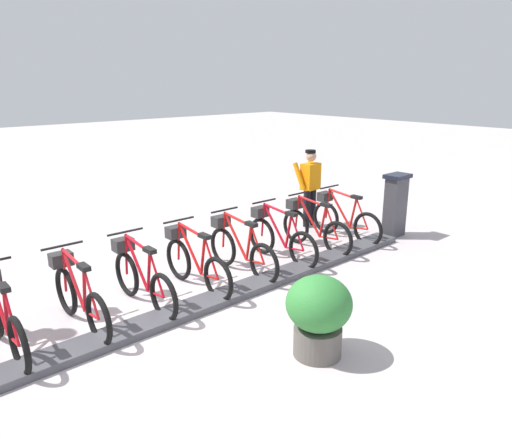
% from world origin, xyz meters
% --- Properties ---
extents(ground_plane, '(60.00, 60.00, 0.00)m').
position_xyz_m(ground_plane, '(0.00, 0.00, 0.00)').
color(ground_plane, beige).
extents(dock_rail_base, '(0.44, 9.76, 0.10)m').
position_xyz_m(dock_rail_base, '(0.00, 0.00, 0.05)').
color(dock_rail_base, '#47474C').
rests_on(dock_rail_base, ground).
extents(payment_kiosk, '(0.36, 0.52, 1.28)m').
position_xyz_m(payment_kiosk, '(0.05, -5.20, 0.67)').
color(payment_kiosk, '#38383D').
rests_on(payment_kiosk, ground).
extents(bike_docked_0, '(1.72, 0.54, 1.02)m').
position_xyz_m(bike_docked_0, '(0.62, -4.28, 0.43)').
color(bike_docked_0, black).
rests_on(bike_docked_0, ground).
extents(bike_docked_1, '(1.72, 0.54, 1.02)m').
position_xyz_m(bike_docked_1, '(0.62, -3.39, 0.43)').
color(bike_docked_1, black).
rests_on(bike_docked_1, ground).
extents(bike_docked_2, '(1.72, 0.54, 1.02)m').
position_xyz_m(bike_docked_2, '(0.62, -2.49, 0.43)').
color(bike_docked_2, black).
rests_on(bike_docked_2, ground).
extents(bike_docked_3, '(1.72, 0.54, 1.02)m').
position_xyz_m(bike_docked_3, '(0.62, -1.59, 0.43)').
color(bike_docked_3, black).
rests_on(bike_docked_3, ground).
extents(bike_docked_4, '(1.72, 0.54, 1.02)m').
position_xyz_m(bike_docked_4, '(0.62, -0.70, 0.43)').
color(bike_docked_4, black).
rests_on(bike_docked_4, ground).
extents(bike_docked_5, '(1.72, 0.54, 1.02)m').
position_xyz_m(bike_docked_5, '(0.62, 0.20, 0.43)').
color(bike_docked_5, black).
rests_on(bike_docked_5, ground).
extents(bike_docked_6, '(1.72, 0.54, 1.02)m').
position_xyz_m(bike_docked_6, '(0.62, 1.10, 0.43)').
color(bike_docked_6, black).
rests_on(bike_docked_6, ground).
extents(bike_docked_7, '(1.72, 0.54, 1.02)m').
position_xyz_m(bike_docked_7, '(0.62, 1.99, 0.43)').
color(bike_docked_7, black).
rests_on(bike_docked_7, ground).
extents(worker_near_rack, '(0.48, 0.64, 1.66)m').
position_xyz_m(worker_near_rack, '(1.66, -4.42, 0.91)').
color(worker_near_rack, white).
rests_on(worker_near_rack, ground).
extents(planter_bush, '(0.76, 0.76, 0.97)m').
position_xyz_m(planter_bush, '(-1.87, -0.68, 0.54)').
color(planter_bush, '#59544C').
rests_on(planter_bush, ground).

